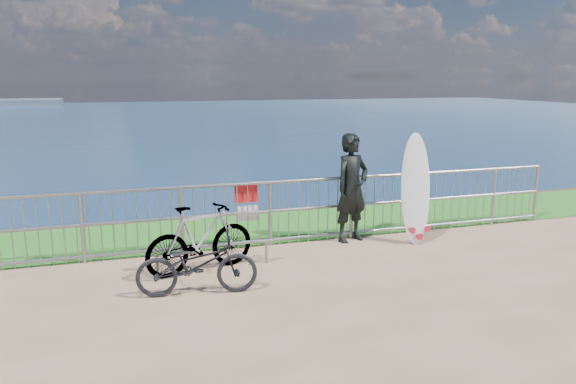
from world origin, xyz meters
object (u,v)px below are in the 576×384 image
object	(u,v)px
surfboard	(416,193)
bicycle_near	(197,264)
bicycle_far	(200,238)
surfer	(352,188)

from	to	relation	value
surfboard	bicycle_near	bearing A→B (deg)	-162.38
bicycle_near	bicycle_far	world-z (taller)	bicycle_far
surfer	bicycle_far	xyz separation A→B (m)	(-2.78, -0.81, -0.43)
bicycle_near	bicycle_far	xyz separation A→B (m)	(0.19, 0.87, 0.09)
bicycle_far	surfer	bearing A→B (deg)	-89.85
bicycle_near	bicycle_far	size ratio (longest dim) A/B	0.93
surfboard	bicycle_far	size ratio (longest dim) A/B	1.12
bicycle_far	bicycle_near	bearing A→B (deg)	151.87
surfboard	bicycle_far	xyz separation A→B (m)	(-3.79, -0.40, -0.37)
surfboard	bicycle_near	world-z (taller)	surfboard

